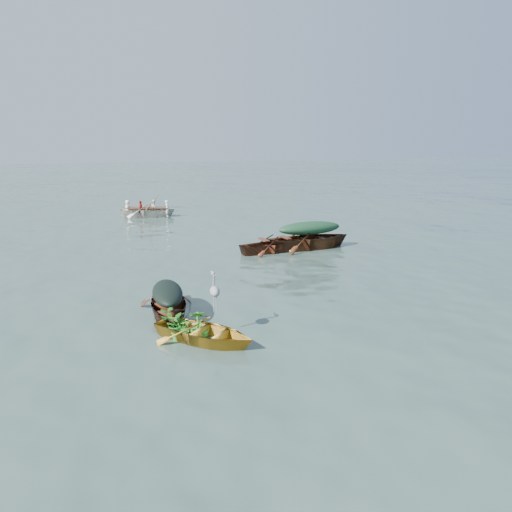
% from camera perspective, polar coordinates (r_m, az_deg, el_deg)
% --- Properties ---
extents(ground, '(140.00, 140.00, 0.00)m').
position_cam_1_polar(ground, '(15.23, 0.69, -3.40)').
color(ground, '#354B44').
rests_on(ground, ground).
extents(yellow_dinghy, '(3.08, 3.07, 0.81)m').
position_cam_1_polar(yellow_dinghy, '(11.32, -5.94, -9.71)').
color(yellow_dinghy, '#BF7E25').
rests_on(yellow_dinghy, ground).
extents(dark_covered_boat, '(1.55, 3.73, 0.91)m').
position_cam_1_polar(dark_covered_boat, '(12.95, -9.98, -6.76)').
color(dark_covered_boat, '#531E13').
rests_on(dark_covered_boat, ground).
extents(green_tarp_boat, '(4.98, 1.93, 1.17)m').
position_cam_1_polar(green_tarp_boat, '(20.18, 6.09, 0.83)').
color(green_tarp_boat, '#553113').
rests_on(green_tarp_boat, ground).
extents(open_wooden_boat, '(4.09, 1.82, 0.89)m').
position_cam_1_polar(open_wooden_boat, '(19.53, 2.13, 0.46)').
color(open_wooden_boat, '#582516').
rests_on(open_wooden_boat, ground).
extents(rowed_boat, '(4.37, 2.09, 1.00)m').
position_cam_1_polar(rowed_boat, '(28.47, -12.24, 4.39)').
color(rowed_boat, white).
rests_on(rowed_boat, ground).
extents(dark_tarp_cover, '(0.85, 2.05, 0.40)m').
position_cam_1_polar(dark_tarp_cover, '(12.74, -10.10, -3.99)').
color(dark_tarp_cover, black).
rests_on(dark_tarp_cover, dark_covered_boat).
extents(green_tarp_cover, '(2.74, 1.06, 0.52)m').
position_cam_1_polar(green_tarp_cover, '(20.00, 6.15, 3.18)').
color(green_tarp_cover, '#15341F').
rests_on(green_tarp_cover, green_tarp_boat).
extents(thwart_benches, '(2.06, 1.03, 0.04)m').
position_cam_1_polar(thwart_benches, '(19.43, 2.14, 1.80)').
color(thwart_benches, '#41190F').
rests_on(thwart_benches, open_wooden_boat).
extents(heron, '(0.48, 0.48, 0.92)m').
position_cam_1_polar(heron, '(11.47, -4.71, -4.74)').
color(heron, gray).
rests_on(heron, yellow_dinghy).
extents(dinghy_weeds, '(1.13, 1.13, 0.60)m').
position_cam_1_polar(dinghy_weeds, '(11.39, -8.26, -5.83)').
color(dinghy_weeds, '#20711D').
rests_on(dinghy_weeds, yellow_dinghy).
extents(rowers, '(3.11, 1.71, 0.76)m').
position_cam_1_polar(rowers, '(28.35, -12.33, 6.14)').
color(rowers, white).
rests_on(rowers, rowed_boat).
extents(oars, '(1.12, 2.67, 0.06)m').
position_cam_1_polar(oars, '(28.39, -12.30, 5.44)').
color(oars, '#985E39').
rests_on(oars, rowed_boat).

